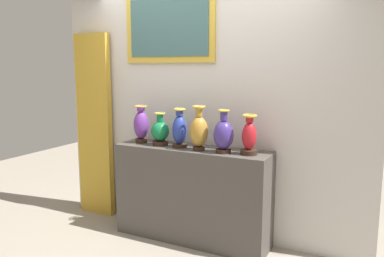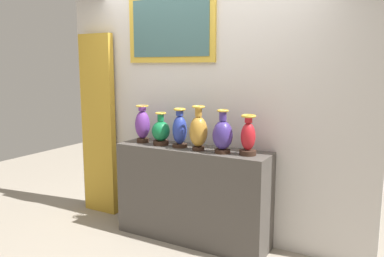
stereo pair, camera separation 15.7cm
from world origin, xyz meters
TOP-DOWN VIEW (x-y plane):
  - ground_plane at (0.00, 0.00)m, footprint 9.40×9.40m
  - display_shelf at (0.00, 0.00)m, footprint 1.58×0.41m
  - back_wall at (-0.01, 0.26)m, footprint 3.40×0.14m
  - curtain_gold at (-1.36, 0.15)m, footprint 0.46×0.08m
  - vase_violet at (-0.59, -0.01)m, footprint 0.16×0.16m
  - vase_emerald at (-0.35, -0.03)m, footprint 0.19×0.19m
  - vase_cobalt at (-0.12, -0.03)m, footprint 0.15×0.15m
  - vase_ochre at (0.11, -0.07)m, footprint 0.18×0.18m
  - vase_indigo at (0.36, -0.06)m, footprint 0.19×0.19m
  - vase_crimson at (0.59, -0.03)m, footprint 0.15×0.15m

SIDE VIEW (x-z plane):
  - ground_plane at x=0.00m, z-range 0.00..0.00m
  - display_shelf at x=0.00m, z-range 0.00..0.95m
  - curtain_gold at x=-1.36m, z-range 0.00..2.12m
  - vase_emerald at x=-0.35m, z-range 0.93..1.26m
  - vase_crimson at x=0.59m, z-range 0.93..1.30m
  - vase_indigo at x=0.36m, z-range 0.92..1.33m
  - vase_cobalt at x=-0.12m, z-range 0.93..1.32m
  - vase_violet at x=-0.59m, z-range 0.94..1.34m
  - vase_ochre at x=0.11m, z-range 0.93..1.36m
  - back_wall at x=-0.01m, z-range 0.02..2.66m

